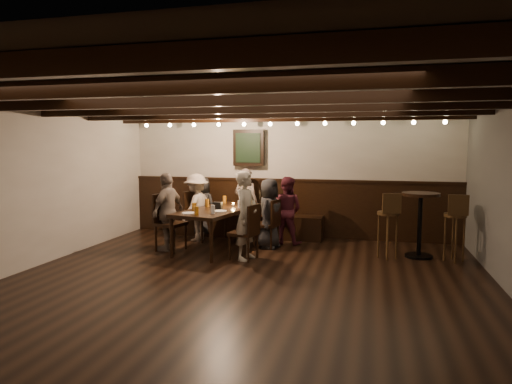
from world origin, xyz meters
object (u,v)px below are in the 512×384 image
(chair_left_near, at_px, (198,225))
(person_right_far, at_px, (246,216))
(chair_right_far, at_px, (245,242))
(person_right_near, at_px, (269,213))
(high_top_table, at_px, (420,215))
(chair_left_far, at_px, (170,233))
(person_left_near, at_px, (196,207))
(chair_right_near, at_px, (267,233))
(person_bench_right, at_px, (286,210))
(person_left_far, at_px, (168,212))
(dining_table, at_px, (219,212))
(bar_stool_right, at_px, (454,237))
(person_bench_left, at_px, (202,206))
(person_bench_centre, at_px, (246,203))
(bar_stool_left, at_px, (388,234))

(chair_left_near, xyz_separation_m, person_right_far, (1.28, -1.16, 0.41))
(chair_right_far, distance_m, person_right_near, 0.96)
(person_right_far, distance_m, high_top_table, 2.79)
(chair_left_far, height_order, person_left_near, person_left_near)
(chair_right_near, xyz_separation_m, person_bench_right, (0.26, 0.41, 0.36))
(person_bench_right, distance_m, person_left_far, 2.13)
(dining_table, relative_size, bar_stool_right, 1.90)
(chair_left_near, xyz_separation_m, person_bench_left, (-0.09, 0.48, 0.30))
(chair_right_near, height_order, chair_right_far, chair_right_far)
(chair_left_far, xyz_separation_m, high_top_table, (4.11, 0.55, 0.39))
(person_bench_centre, xyz_separation_m, person_right_far, (0.46, -1.61, 0.02))
(person_left_near, height_order, person_right_near, person_left_near)
(person_left_near, bearing_deg, person_left_far, 0.00)
(dining_table, relative_size, person_left_far, 1.51)
(chair_left_near, bearing_deg, person_bench_centre, 129.82)
(chair_right_near, distance_m, bar_stool_right, 3.04)
(dining_table, height_order, person_right_near, person_right_near)
(person_bench_left, relative_size, high_top_table, 1.12)
(person_left_far, height_order, bar_stool_left, person_left_far)
(person_right_near, bearing_deg, chair_left_near, 90.00)
(person_left_far, distance_m, person_right_far, 1.50)
(chair_left_far, xyz_separation_m, chair_right_far, (1.41, -0.27, -0.03))
(person_bench_left, relative_size, bar_stool_left, 1.10)
(chair_right_far, relative_size, person_bench_left, 0.75)
(chair_left_far, height_order, chair_right_near, chair_left_far)
(chair_left_far, bearing_deg, person_right_near, 121.47)
(person_bench_centre, xyz_separation_m, person_left_far, (-1.02, -1.33, -0.01))
(person_right_far, bearing_deg, dining_table, 59.04)
(person_left_near, bearing_deg, bar_stool_left, 91.80)
(chair_right_far, distance_m, bar_stool_left, 2.28)
(dining_table, bearing_deg, chair_right_near, 32.08)
(person_bench_right, distance_m, high_top_table, 2.32)
(person_left_far, distance_m, high_top_table, 4.17)
(chair_left_near, xyz_separation_m, person_bench_right, (1.68, 0.14, 0.33))
(chair_left_near, bearing_deg, chair_left_far, -0.05)
(person_bench_centre, xyz_separation_m, person_left_near, (-0.85, -0.45, -0.04))
(person_right_near, distance_m, high_top_table, 2.50)
(chair_left_far, relative_size, high_top_table, 0.93)
(person_bench_centre, distance_m, person_right_near, 0.96)
(chair_left_near, relative_size, person_left_near, 0.74)
(dining_table, bearing_deg, person_bench_right, 45.00)
(dining_table, height_order, chair_left_near, chair_left_near)
(chair_right_far, xyz_separation_m, person_right_near, (0.20, 0.88, 0.34))
(chair_left_far, height_order, person_bench_right, person_bench_right)
(dining_table, bearing_deg, person_bench_left, 135.00)
(person_left_far, bearing_deg, bar_stool_left, 106.05)
(high_top_table, relative_size, bar_stool_right, 0.99)
(person_left_near, distance_m, high_top_table, 3.99)
(chair_right_far, distance_m, person_right_far, 0.43)
(dining_table, xyz_separation_m, bar_stool_right, (3.82, 0.08, -0.26))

